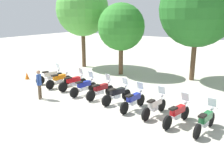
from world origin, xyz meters
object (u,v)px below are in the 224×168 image
Objects in this scene: motorcycle_3 at (84,86)px; motorcycle_5 at (117,94)px; motorcycle_7 at (155,105)px; motorcycle_9 at (205,120)px; motorcycle_4 at (101,90)px; motorcycle_2 at (73,82)px; traffic_cone at (27,76)px; motorcycle_1 at (59,80)px; person_0 at (39,82)px; tree_0 at (82,10)px; tree_2 at (198,9)px; motorcycle_0 at (51,76)px; tree_1 at (121,27)px; motorcycle_8 at (177,113)px; motorcycle_6 at (133,100)px.

motorcycle_3 and motorcycle_5 have the same top height.
motorcycle_9 is at bearing -95.16° from motorcycle_7.
motorcycle_4 is at bearing -82.46° from motorcycle_3.
motorcycle_2 and motorcycle_7 have the same top height.
motorcycle_1 is at bearing -1.76° from traffic_cone.
motorcycle_9 is at bearing 168.27° from person_0.
motorcycle_2 is 8.83m from tree_0.
tree_2 is at bearing 26.78° from motorcycle_9.
motorcycle_3 is 6.13m from traffic_cone.
motorcycle_0 reaches higher than motorcycle_1.
motorcycle_4 is 0.38× the size of tree_1.
tree_1 reaches higher than traffic_cone.
person_0 reaches higher than motorcycle_3.
motorcycle_1 is 10.89m from tree_2.
motorcycle_7 is 0.28× the size of tree_2.
traffic_cone is (-3.57, 0.11, -0.23)m from motorcycle_1.
motorcycle_9 is (6.32, -1.17, 0.00)m from motorcycle_4.
motorcycle_4 is 3.61m from person_0.
traffic_cone is (-8.63, 0.66, -0.24)m from motorcycle_5.
motorcycle_7 is 1.26× the size of person_0.
motorcycle_2 is at bearing -129.88° from tree_2.
traffic_cone is at bearing 89.45° from motorcycle_7.
motorcycle_3 is 9.76m from tree_2.
motorcycle_2 and motorcycle_9 have the same top height.
person_0 is at bearing 149.21° from motorcycle_3.
motorcycle_2 is 2.61m from person_0.
motorcycle_0 is at bearing 90.94° from motorcycle_4.
motorcycle_3 is at bearing -94.06° from motorcycle_1.
tree_1 is at bearing -112.16° from person_0.
motorcycle_1 is at bearing -105.72° from tree_1.
motorcycle_0 is at bearing 84.94° from motorcycle_3.
motorcycle_8 is (8.86, -1.44, 0.01)m from motorcycle_1.
motorcycle_5 is at bearing -172.36° from person_0.
motorcycle_9 is (8.85, -1.58, 0.00)m from motorcycle_2.
motorcycle_0 is 1.00× the size of motorcycle_2.
motorcycle_0 is at bearing 96.27° from motorcycle_2.
motorcycle_7 is (7.59, -1.07, 0.01)m from motorcycle_1.
motorcycle_3 is 0.38× the size of tree_1.
motorcycle_8 is (2.53, -0.49, 0.00)m from motorcycle_6.
motorcycle_0 is 0.37× the size of tree_1.
motorcycle_1 is at bearing 87.59° from motorcycle_3.
motorcycle_8 is 9.73m from tree_2.
motorcycle_3 is 7.67m from motorcycle_9.
person_0 is 3.15× the size of traffic_cone.
motorcycle_2 is 7.72m from motorcycle_8.
person_0 is at bearing -65.96° from tree_0.
motorcycle_2 is 6.41m from motorcycle_7.
motorcycle_1 is 1.00× the size of motorcycle_6.
motorcycle_0 is 0.98× the size of motorcycle_1.
motorcycle_0 is 5.11m from motorcycle_4.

